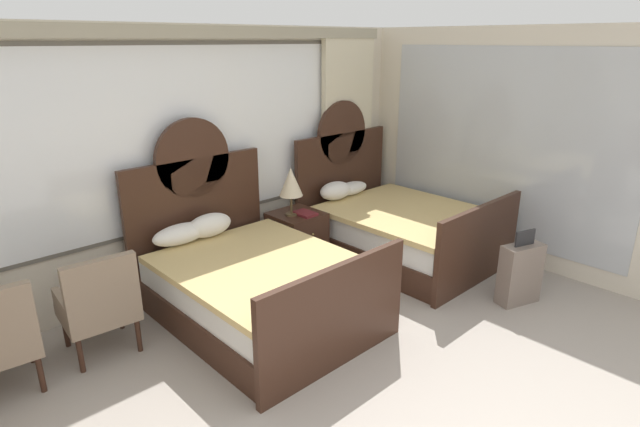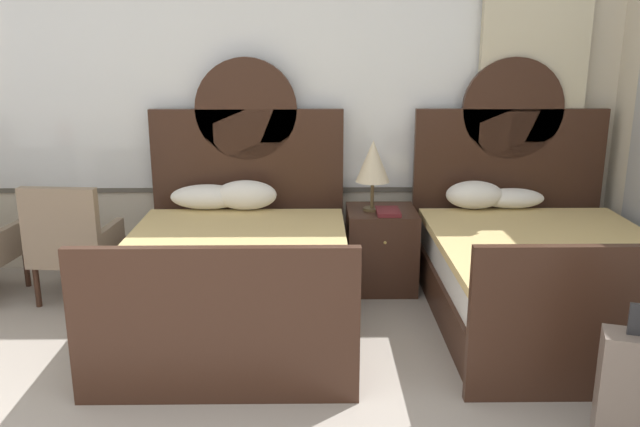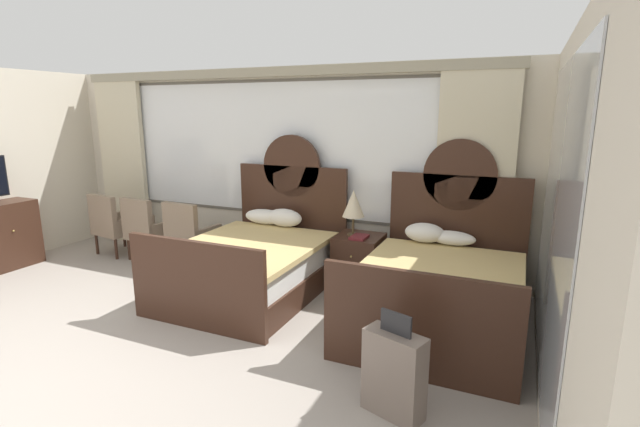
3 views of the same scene
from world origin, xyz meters
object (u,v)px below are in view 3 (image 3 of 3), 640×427
object	(u,v)px
armchair_by_window_left	(190,233)
suitcase_on_floor	(394,374)
bed_near_window	(255,261)
book_on_nightstand	(359,237)
bed_near_mirror	(439,289)
armchair_by_window_right	(113,223)
nightstand_between_beds	(359,261)
table_lamp_on_nightstand	(353,204)
armchair_by_window_centre	(147,228)

from	to	relation	value
armchair_by_window_left	suitcase_on_floor	bearing A→B (deg)	-30.26
bed_near_window	book_on_nightstand	bearing A→B (deg)	25.17
bed_near_mirror	armchair_by_window_right	world-z (taller)	bed_near_mirror
armchair_by_window_left	armchair_by_window_right	distance (m)	1.42
armchair_by_window_left	nightstand_between_beds	bearing A→B (deg)	5.85
armchair_by_window_right	suitcase_on_floor	distance (m)	5.23
table_lamp_on_nightstand	armchair_by_window_centre	bearing A→B (deg)	-175.56
bed_near_mirror	nightstand_between_beds	xyz separation A→B (m)	(-1.08, 0.64, -0.04)
bed_near_mirror	suitcase_on_floor	bearing A→B (deg)	-91.46
armchair_by_window_centre	table_lamp_on_nightstand	bearing A→B (deg)	4.44
suitcase_on_floor	armchair_by_window_centre	bearing A→B (deg)	154.53
book_on_nightstand	suitcase_on_floor	world-z (taller)	suitcase_on_floor
nightstand_between_beds	table_lamp_on_nightstand	bearing A→B (deg)	-176.20
bed_near_window	armchair_by_window_left	distance (m)	1.35
bed_near_mirror	armchair_by_window_left	world-z (taller)	bed_near_mirror
armchair_by_window_centre	suitcase_on_floor	world-z (taller)	armchair_by_window_centre
nightstand_between_beds	armchair_by_window_right	size ratio (longest dim) A/B	0.70
bed_near_window	nightstand_between_beds	bearing A→B (deg)	30.35
bed_near_mirror	bed_near_window	bearing A→B (deg)	179.93
bed_near_mirror	book_on_nightstand	bearing A→B (deg)	153.03
table_lamp_on_nightstand	armchair_by_window_left	distance (m)	2.37
bed_near_window	armchair_by_window_right	size ratio (longest dim) A/B	2.30
suitcase_on_floor	book_on_nightstand	bearing A→B (deg)	115.24
bed_near_window	table_lamp_on_nightstand	xyz separation A→B (m)	(1.01, 0.63, 0.66)
armchair_by_window_right	bed_near_mirror	bearing A→B (deg)	-4.65
bed_near_window	table_lamp_on_nightstand	size ratio (longest dim) A/B	3.83
bed_near_mirror	book_on_nightstand	xyz separation A→B (m)	(-1.04, 0.53, 0.29)
armchair_by_window_left	armchair_by_window_centre	size ratio (longest dim) A/B	1.00
nightstand_between_beds	armchair_by_window_left	bearing A→B (deg)	-174.15
table_lamp_on_nightstand	book_on_nightstand	bearing A→B (deg)	-41.94
nightstand_between_beds	armchair_by_window_right	distance (m)	3.81
bed_near_window	armchair_by_window_left	xyz separation A→B (m)	(-1.29, 0.39, 0.11)
armchair_by_window_left	armchair_by_window_right	bearing A→B (deg)	179.98
nightstand_between_beds	armchair_by_window_centre	size ratio (longest dim) A/B	0.70
armchair_by_window_left	suitcase_on_floor	size ratio (longest dim) A/B	1.18
nightstand_between_beds	book_on_nightstand	size ratio (longest dim) A/B	2.49
bed_near_window	book_on_nightstand	world-z (taller)	bed_near_window
bed_near_mirror	suitcase_on_floor	distance (m)	1.60
table_lamp_on_nightstand	armchair_by_window_centre	xyz separation A→B (m)	(-3.06, -0.24, -0.55)
nightstand_between_beds	suitcase_on_floor	size ratio (longest dim) A/B	0.83
armchair_by_window_right	armchair_by_window_centre	bearing A→B (deg)	-0.03
armchair_by_window_left	armchair_by_window_right	xyz separation A→B (m)	(-1.42, 0.00, 0.00)
bed_near_window	book_on_nightstand	xyz separation A→B (m)	(1.12, 0.53, 0.29)
bed_near_window	armchair_by_window_centre	world-z (taller)	bed_near_window
book_on_nightstand	armchair_by_window_right	size ratio (longest dim) A/B	0.28
book_on_nightstand	armchair_by_window_right	xyz separation A→B (m)	(-3.83, -0.13, -0.18)
book_on_nightstand	armchair_by_window_left	size ratio (longest dim) A/B	0.28
armchair_by_window_right	book_on_nightstand	bearing A→B (deg)	2.00
suitcase_on_floor	armchair_by_window_right	bearing A→B (deg)	157.61
bed_near_mirror	armchair_by_window_left	xyz separation A→B (m)	(-3.45, 0.40, 0.11)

